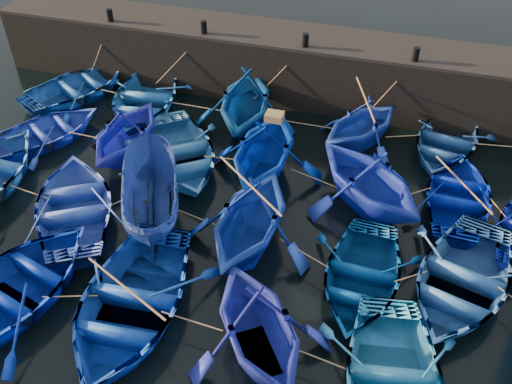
# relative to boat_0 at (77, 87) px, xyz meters

# --- Properties ---
(ground) EXTENTS (120.00, 120.00, 0.00)m
(ground) POSITION_rel_boat_0_xyz_m (8.94, -7.75, -0.48)
(ground) COLOR black
(ground) RESTS_ON ground
(quay_wall) EXTENTS (26.00, 2.50, 2.50)m
(quay_wall) POSITION_rel_boat_0_xyz_m (8.94, 2.75, 0.77)
(quay_wall) COLOR black
(quay_wall) RESTS_ON ground
(quay_top) EXTENTS (26.00, 2.50, 0.12)m
(quay_top) POSITION_rel_boat_0_xyz_m (8.94, 2.75, 2.08)
(quay_top) COLOR black
(quay_top) RESTS_ON quay_wall
(bollard_0) EXTENTS (0.24, 0.24, 0.50)m
(bollard_0) POSITION_rel_boat_0_xyz_m (0.94, 1.85, 2.39)
(bollard_0) COLOR black
(bollard_0) RESTS_ON quay_top
(bollard_1) EXTENTS (0.24, 0.24, 0.50)m
(bollard_1) POSITION_rel_boat_0_xyz_m (4.94, 1.85, 2.39)
(bollard_1) COLOR black
(bollard_1) RESTS_ON quay_top
(bollard_2) EXTENTS (0.24, 0.24, 0.50)m
(bollard_2) POSITION_rel_boat_0_xyz_m (8.94, 1.85, 2.39)
(bollard_2) COLOR black
(bollard_2) RESTS_ON quay_top
(bollard_3) EXTENTS (0.24, 0.24, 0.50)m
(bollard_3) POSITION_rel_boat_0_xyz_m (12.94, 1.85, 2.39)
(bollard_3) COLOR black
(bollard_3) RESTS_ON quay_top
(boat_0) EXTENTS (5.11, 5.63, 0.96)m
(boat_0) POSITION_rel_boat_0_xyz_m (0.00, 0.00, 0.00)
(boat_0) COLOR navy
(boat_0) RESTS_ON ground
(boat_1) EXTENTS (4.48, 5.67, 1.06)m
(boat_1) POSITION_rel_boat_0_xyz_m (3.02, -0.13, 0.05)
(boat_1) COLOR #1A5796
(boat_1) RESTS_ON ground
(boat_2) EXTENTS (4.55, 5.06, 2.35)m
(boat_2) POSITION_rel_boat_0_xyz_m (7.21, -0.14, 0.70)
(boat_2) COLOR navy
(boat_2) RESTS_ON ground
(boat_3) EXTENTS (4.68, 4.82, 1.94)m
(boat_3) POSITION_rel_boat_0_xyz_m (11.54, -0.14, 0.49)
(boat_3) COLOR #17369D
(boat_3) RESTS_ON ground
(boat_4) EXTENTS (3.93, 4.93, 0.92)m
(boat_4) POSITION_rel_boat_0_xyz_m (14.51, 0.33, -0.02)
(boat_4) COLOR navy
(boat_4) RESTS_ON ground
(boat_6) EXTENTS (4.68, 5.08, 0.86)m
(boat_6) POSITION_rel_boat_0_xyz_m (0.55, -3.09, -0.05)
(boat_6) COLOR #1E39BC
(boat_6) RESTS_ON ground
(boat_7) EXTENTS (3.59, 4.13, 2.11)m
(boat_7) POSITION_rel_boat_0_xyz_m (3.85, -3.13, 0.58)
(boat_7) COLOR #1821A6
(boat_7) RESTS_ON ground
(boat_8) EXTENTS (5.76, 6.08, 1.03)m
(boat_8) POSITION_rel_boat_0_xyz_m (5.74, -3.07, 0.03)
(boat_8) COLOR #3375CA
(boat_8) RESTS_ON ground
(boat_9) EXTENTS (3.89, 4.51, 2.36)m
(boat_9) POSITION_rel_boat_0_xyz_m (8.75, -2.92, 0.70)
(boat_9) COLOR #0028A0
(boat_9) RESTS_ON ground
(boat_10) EXTENTS (5.83, 5.78, 2.32)m
(boat_10) POSITION_rel_boat_0_xyz_m (12.25, -3.44, 0.68)
(boat_10) COLOR #162DBA
(boat_10) RESTS_ON ground
(boat_11) EXTENTS (3.24, 4.44, 0.90)m
(boat_11) POSITION_rel_boat_0_xyz_m (15.06, -2.59, -0.03)
(boat_11) COLOR #001896
(boat_11) RESTS_ON ground
(boat_14) EXTENTS (5.61, 6.11, 1.04)m
(boat_14) POSITION_rel_boat_0_xyz_m (3.72, -6.53, 0.04)
(boat_14) COLOR blue
(boat_14) RESTS_ON ground
(boat_15) EXTENTS (3.49, 4.89, 1.77)m
(boat_15) POSITION_rel_boat_0_xyz_m (5.97, -5.87, 0.41)
(boat_15) COLOR navy
(boat_15) RESTS_ON ground
(boat_16) EXTENTS (4.07, 4.65, 2.33)m
(boat_16) POSITION_rel_boat_0_xyz_m (9.25, -6.20, 0.69)
(boat_16) COLOR #1133A4
(boat_16) RESTS_ON ground
(boat_17) EXTENTS (3.27, 4.46, 0.90)m
(boat_17) POSITION_rel_boat_0_xyz_m (12.58, -6.87, -0.03)
(boat_17) COLOR navy
(boat_17) RESTS_ON ground
(boat_18) EXTENTS (4.75, 5.74, 1.03)m
(boat_18) POSITION_rel_boat_0_xyz_m (15.17, -6.25, 0.04)
(boat_18) COLOR #275996
(boat_18) RESTS_ON ground
(boat_21) EXTENTS (5.06, 6.11, 1.10)m
(boat_21) POSITION_rel_boat_0_xyz_m (3.90, -9.99, 0.07)
(boat_21) COLOR #001B89
(boat_21) RESTS_ON ground
(boat_22) EXTENTS (4.34, 5.77, 1.14)m
(boat_22) POSITION_rel_boat_0_xyz_m (7.04, -9.55, 0.09)
(boat_22) COLOR #0C389C
(boat_22) RESTS_ON ground
(boat_23) EXTENTS (5.31, 5.43, 2.17)m
(boat_23) POSITION_rel_boat_0_xyz_m (10.51, -9.66, 0.61)
(boat_23) COLOR #1B2696
(boat_23) RESTS_ON ground
(boat_24) EXTENTS (4.19, 5.28, 0.99)m
(boat_24) POSITION_rel_boat_0_xyz_m (13.75, -9.88, 0.02)
(boat_24) COLOR #257CC9
(boat_24) RESTS_ON ground
(wooden_crate) EXTENTS (0.56, 0.46, 0.24)m
(wooden_crate) POSITION_rel_boat_0_xyz_m (9.05, -2.92, 2.01)
(wooden_crate) COLOR olive
(wooden_crate) RESTS_ON boat_9
(mooring_ropes) EXTENTS (18.01, 11.80, 2.10)m
(mooring_ropes) POSITION_rel_boat_0_xyz_m (9.09, -2.75, 0.41)
(mooring_ropes) COLOR tan
(mooring_ropes) RESTS_ON ground
(loose_oars) EXTENTS (10.27, 11.49, 1.49)m
(loose_oars) POSITION_rel_boat_0_xyz_m (10.72, -4.62, 1.13)
(loose_oars) COLOR #99724C
(loose_oars) RESTS_ON ground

